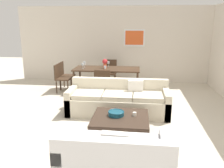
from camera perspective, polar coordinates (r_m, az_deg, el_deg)
ground_plane at (r=5.49m, az=0.51°, el=-8.14°), size 18.00×18.00×0.00m
back_wall_unit at (r=8.61m, az=5.03°, el=9.41°), size 8.40×0.09×2.70m
sofa_beige at (r=5.70m, az=1.58°, el=-4.16°), size 2.39×0.90×0.78m
loveseat_white at (r=3.40m, az=0.82°, el=-17.96°), size 1.52×0.90×0.78m
coffee_table at (r=4.63m, az=2.01°, el=-10.10°), size 1.07×0.98×0.38m
decorative_bowl at (r=4.59m, az=1.01°, el=-7.07°), size 0.31×0.31×0.09m
candle_jar at (r=4.60m, az=5.46°, el=-7.24°), size 0.08×0.08×0.07m
dining_table at (r=7.36m, az=-1.27°, el=3.31°), size 2.04×0.88×0.75m
dining_chair_left_far at (r=7.90m, az=-11.38°, el=2.48°), size 0.44×0.44×0.88m
dining_chair_head at (r=8.21m, az=-0.47°, el=3.24°), size 0.44×0.44×0.88m
dining_chair_left_near at (r=7.53m, az=-12.28°, el=1.84°), size 0.44×0.44×0.88m
dining_chair_foot at (r=6.58m, az=-2.25°, el=0.34°), size 0.44×0.44×0.88m
wine_glass_left_far at (r=7.56m, az=-6.72°, el=5.01°), size 0.08×0.08×0.18m
wine_glass_head at (r=7.69m, az=-0.90°, el=5.18°), size 0.08×0.08×0.16m
wine_glass_left_near at (r=7.35m, az=-7.11°, el=4.67°), size 0.07×0.07×0.16m
wine_glass_foot at (r=6.95m, az=-1.70°, el=4.05°), size 0.07×0.07×0.15m
centerpiece_vase at (r=7.33m, az=-1.73°, el=5.17°), size 0.16×0.16×0.29m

